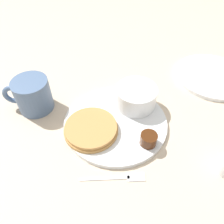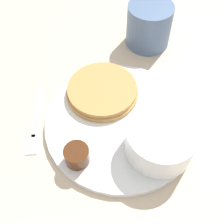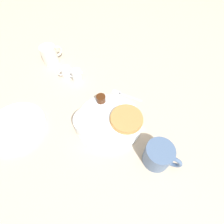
# 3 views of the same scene
# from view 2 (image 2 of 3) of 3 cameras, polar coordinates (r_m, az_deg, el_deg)

# --- Properties ---
(ground_plane) EXTENTS (4.00, 4.00, 0.00)m
(ground_plane) POSITION_cam_2_polar(r_m,az_deg,el_deg) (0.50, 1.80, -2.45)
(ground_plane) COLOR #C6B299
(plate) EXTENTS (0.27, 0.27, 0.01)m
(plate) POSITION_cam_2_polar(r_m,az_deg,el_deg) (0.50, 1.82, -2.07)
(plate) COLOR white
(plate) RESTS_ON ground_plane
(pancake_stack) EXTENTS (0.13, 0.13, 0.02)m
(pancake_stack) POSITION_cam_2_polar(r_m,az_deg,el_deg) (0.52, -1.98, 4.42)
(pancake_stack) COLOR #B78447
(pancake_stack) RESTS_ON plate
(bowl) EXTENTS (0.11, 0.11, 0.06)m
(bowl) POSITION_cam_2_polar(r_m,az_deg,el_deg) (0.45, 9.78, -5.45)
(bowl) COLOR white
(bowl) RESTS_ON plate
(syrup_cup) EXTENTS (0.04, 0.04, 0.03)m
(syrup_cup) POSITION_cam_2_polar(r_m,az_deg,el_deg) (0.45, -7.15, -8.74)
(syrup_cup) COLOR #47230F
(syrup_cup) RESTS_ON plate
(butter_ramekin) EXTENTS (0.04, 0.04, 0.04)m
(butter_ramekin) POSITION_cam_2_polar(r_m,az_deg,el_deg) (0.45, 10.42, -9.22)
(butter_ramekin) COLOR white
(butter_ramekin) RESTS_ON plate
(coffee_mug) EXTENTS (0.12, 0.09, 0.09)m
(coffee_mug) POSITION_cam_2_polar(r_m,az_deg,el_deg) (0.63, 7.48, 17.25)
(coffee_mug) COLOR slate
(coffee_mug) RESTS_ON ground_plane
(fork) EXTENTS (0.13, 0.09, 0.00)m
(fork) POSITION_cam_2_polar(r_m,az_deg,el_deg) (0.52, -15.48, -3.02)
(fork) COLOR silver
(fork) RESTS_ON ground_plane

